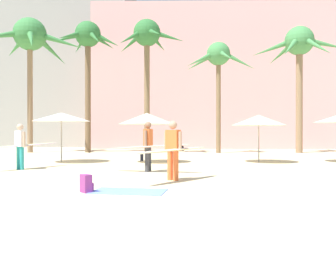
{
  "coord_description": "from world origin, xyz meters",
  "views": [
    {
      "loc": [
        0.78,
        -6.36,
        1.4
      ],
      "look_at": [
        0.6,
        4.37,
        1.34
      ],
      "focal_mm": 39.57,
      "sensor_mm": 36.0,
      "label": 1
    }
  ],
  "objects_px": {
    "palm_tree_center": "(299,50)",
    "cafe_umbrella_3": "(147,119)",
    "palm_tree_far_left": "(88,44)",
    "cafe_umbrella_1": "(61,117)",
    "person_near_left": "(22,145)",
    "palm_tree_left": "(30,40)",
    "backpack": "(86,184)",
    "palm_tree_far_right": "(147,42)",
    "palm_tree_right": "(218,61)",
    "beach_towel": "(129,191)",
    "person_far_right": "(148,145)",
    "cafe_umbrella_2": "(259,120)",
    "person_far_left": "(173,149)"
  },
  "relations": [
    {
      "from": "palm_tree_center",
      "to": "cafe_umbrella_3",
      "type": "bearing_deg",
      "value": -139.68
    },
    {
      "from": "palm_tree_far_left",
      "to": "cafe_umbrella_1",
      "type": "bearing_deg",
      "value": -84.77
    },
    {
      "from": "palm_tree_far_left",
      "to": "person_near_left",
      "type": "xyz_separation_m",
      "value": [
        0.27,
        -11.89,
        -6.67
      ]
    },
    {
      "from": "palm_tree_left",
      "to": "backpack",
      "type": "bearing_deg",
      "value": -64.93
    },
    {
      "from": "palm_tree_far_right",
      "to": "palm_tree_right",
      "type": "bearing_deg",
      "value": 5.44
    },
    {
      "from": "palm_tree_left",
      "to": "beach_towel",
      "type": "bearing_deg",
      "value": -62.11
    },
    {
      "from": "cafe_umbrella_3",
      "to": "palm_tree_far_right",
      "type": "bearing_deg",
      "value": 94.04
    },
    {
      "from": "person_far_right",
      "to": "palm_tree_far_left",
      "type": "bearing_deg",
      "value": -51.65
    },
    {
      "from": "palm_tree_center",
      "to": "palm_tree_right",
      "type": "height_order",
      "value": "palm_tree_center"
    },
    {
      "from": "palm_tree_far_right",
      "to": "cafe_umbrella_3",
      "type": "relative_size",
      "value": 3.44
    },
    {
      "from": "person_near_left",
      "to": "person_far_right",
      "type": "height_order",
      "value": "person_far_right"
    },
    {
      "from": "cafe_umbrella_2",
      "to": "beach_towel",
      "type": "height_order",
      "value": "cafe_umbrella_2"
    },
    {
      "from": "palm_tree_right",
      "to": "person_near_left",
      "type": "distance_m",
      "value": 15.25
    },
    {
      "from": "palm_tree_left",
      "to": "beach_towel",
      "type": "xyz_separation_m",
      "value": [
        8.96,
        -16.93,
        -7.82
      ]
    },
    {
      "from": "palm_tree_far_left",
      "to": "cafe_umbrella_3",
      "type": "xyz_separation_m",
      "value": [
        4.79,
        -8.68,
        -5.56
      ]
    },
    {
      "from": "palm_tree_right",
      "to": "cafe_umbrella_3",
      "type": "height_order",
      "value": "palm_tree_right"
    },
    {
      "from": "person_near_left",
      "to": "palm_tree_far_right",
      "type": "bearing_deg",
      "value": 15.05
    },
    {
      "from": "palm_tree_far_left",
      "to": "person_far_left",
      "type": "relative_size",
      "value": 3.5
    },
    {
      "from": "person_near_left",
      "to": "palm_tree_left",
      "type": "bearing_deg",
      "value": 55.2
    },
    {
      "from": "palm_tree_center",
      "to": "palm_tree_far_right",
      "type": "height_order",
      "value": "palm_tree_far_right"
    },
    {
      "from": "palm_tree_far_left",
      "to": "cafe_umbrella_3",
      "type": "bearing_deg",
      "value": -61.09
    },
    {
      "from": "backpack",
      "to": "person_far_left",
      "type": "bearing_deg",
      "value": 7.32
    },
    {
      "from": "cafe_umbrella_1",
      "to": "cafe_umbrella_3",
      "type": "distance_m",
      "value": 4.0
    },
    {
      "from": "palm_tree_left",
      "to": "person_near_left",
      "type": "xyz_separation_m",
      "value": [
        4.23,
        -11.69,
        -6.9
      ]
    },
    {
      "from": "backpack",
      "to": "person_near_left",
      "type": "height_order",
      "value": "person_near_left"
    },
    {
      "from": "backpack",
      "to": "person_far_right",
      "type": "relative_size",
      "value": 0.14
    },
    {
      "from": "palm_tree_far_left",
      "to": "beach_towel",
      "type": "xyz_separation_m",
      "value": [
        5.0,
        -17.14,
        -7.59
      ]
    },
    {
      "from": "palm_tree_far_right",
      "to": "cafe_umbrella_2",
      "type": "relative_size",
      "value": 3.54
    },
    {
      "from": "cafe_umbrella_1",
      "to": "cafe_umbrella_2",
      "type": "bearing_deg",
      "value": 0.83
    },
    {
      "from": "person_far_right",
      "to": "person_far_left",
      "type": "bearing_deg",
      "value": 126.94
    },
    {
      "from": "palm_tree_center",
      "to": "backpack",
      "type": "xyz_separation_m",
      "value": [
        -10.59,
        -16.91,
        -6.85
      ]
    },
    {
      "from": "cafe_umbrella_3",
      "to": "cafe_umbrella_2",
      "type": "bearing_deg",
      "value": 1.75
    },
    {
      "from": "palm_tree_far_right",
      "to": "person_far_right",
      "type": "bearing_deg",
      "value": -85.71
    },
    {
      "from": "person_near_left",
      "to": "person_far_right",
      "type": "relative_size",
      "value": 0.92
    },
    {
      "from": "palm_tree_right",
      "to": "cafe_umbrella_2",
      "type": "bearing_deg",
      "value": -83.02
    },
    {
      "from": "backpack",
      "to": "person_near_left",
      "type": "bearing_deg",
      "value": 86.35
    },
    {
      "from": "palm_tree_far_left",
      "to": "cafe_umbrella_3",
      "type": "relative_size",
      "value": 3.52
    },
    {
      "from": "palm_tree_center",
      "to": "cafe_umbrella_1",
      "type": "height_order",
      "value": "palm_tree_center"
    },
    {
      "from": "palm_tree_right",
      "to": "cafe_umbrella_3",
      "type": "xyz_separation_m",
      "value": [
        -4.25,
        -8.05,
        -4.22
      ]
    },
    {
      "from": "palm_tree_left",
      "to": "person_near_left",
      "type": "distance_m",
      "value": 14.22
    },
    {
      "from": "cafe_umbrella_3",
      "to": "person_near_left",
      "type": "height_order",
      "value": "cafe_umbrella_3"
    },
    {
      "from": "cafe_umbrella_3",
      "to": "person_near_left",
      "type": "distance_m",
      "value": 5.66
    },
    {
      "from": "cafe_umbrella_2",
      "to": "person_far_left",
      "type": "bearing_deg",
      "value": -120.86
    },
    {
      "from": "beach_towel",
      "to": "palm_tree_right",
      "type": "bearing_deg",
      "value": 76.22
    },
    {
      "from": "beach_towel",
      "to": "backpack",
      "type": "xyz_separation_m",
      "value": [
        -0.98,
        -0.13,
        0.19
      ]
    },
    {
      "from": "cafe_umbrella_2",
      "to": "person_far_right",
      "type": "distance_m",
      "value": 6.57
    },
    {
      "from": "person_far_left",
      "to": "backpack",
      "type": "bearing_deg",
      "value": 170.18
    },
    {
      "from": "palm_tree_far_right",
      "to": "cafe_umbrella_3",
      "type": "bearing_deg",
      "value": -85.96
    },
    {
      "from": "palm_tree_center",
      "to": "cafe_umbrella_3",
      "type": "relative_size",
      "value": 3.32
    },
    {
      "from": "palm_tree_right",
      "to": "person_far_right",
      "type": "xyz_separation_m",
      "value": [
        -3.91,
        -12.17,
        -5.31
      ]
    }
  ]
}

